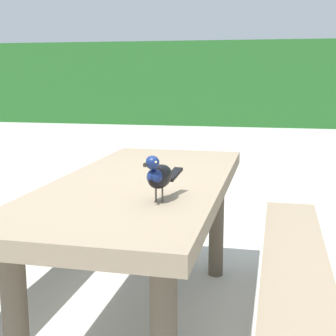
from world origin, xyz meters
TOP-DOWN VIEW (x-y plane):
  - ground_plane at (0.00, 0.00)m, footprint 60.00×60.00m
  - hedge_wall at (0.00, 10.15)m, footprint 28.00×1.70m
  - picnic_table_foreground at (0.02, -0.06)m, footprint 1.71×1.81m
  - bird_grackle at (0.19, -0.44)m, footprint 0.11×0.28m

SIDE VIEW (x-z plane):
  - ground_plane at x=0.00m, z-range 0.00..0.00m
  - picnic_table_foreground at x=0.02m, z-range 0.19..0.93m
  - bird_grackle at x=0.19m, z-range 0.75..0.94m
  - hedge_wall at x=0.00m, z-range 0.00..2.00m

